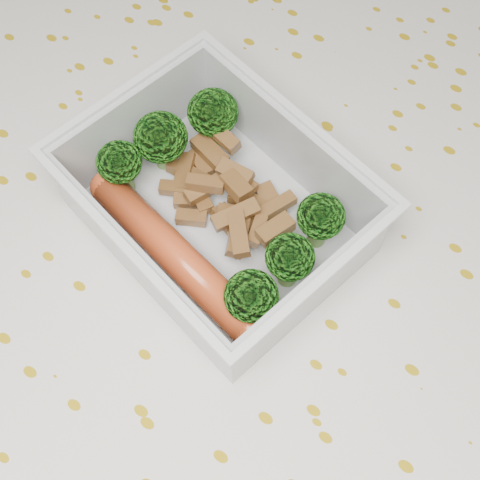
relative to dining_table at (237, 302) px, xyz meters
The scene contains 7 objects.
ground_plane 0.67m from the dining_table, ahead, with size 4.00×4.00×0.00m, color olive.
dining_table is the anchor object (origin of this frame).
tablecloth 0.05m from the dining_table, ahead, with size 1.46×0.96×0.19m.
lunch_container 0.12m from the dining_table, 155.22° to the left, with size 0.22×0.19×0.07m.
broccoli_florets 0.13m from the dining_table, 145.05° to the left, with size 0.17×0.14×0.05m.
meat_pile 0.11m from the dining_table, 136.00° to the left, with size 0.11×0.08×0.03m.
sausage 0.12m from the dining_table, 132.29° to the right, with size 0.16×0.05×0.02m.
Camera 1 is at (0.12, -0.16, 1.17)m, focal length 50.00 mm.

